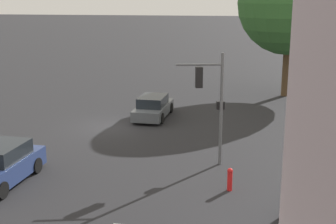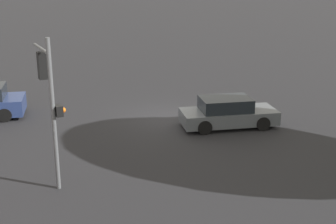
{
  "view_description": "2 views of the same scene",
  "coord_description": "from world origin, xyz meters",
  "px_view_note": "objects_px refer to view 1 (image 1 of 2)",
  "views": [
    {
      "loc": [
        25.42,
        7.39,
        7.43
      ],
      "look_at": [
        1.3,
        3.51,
        1.3
      ],
      "focal_mm": 50.0,
      "sensor_mm": 36.0,
      "label": 1
    },
    {
      "loc": [
        5.2,
        21.15,
        7.14
      ],
      "look_at": [
        0.87,
        3.58,
        1.43
      ],
      "focal_mm": 50.0,
      "sensor_mm": 36.0,
      "label": 2
    }
  ],
  "objects_px": {
    "traffic_signal": "(210,93)",
    "fire_hydrant": "(230,179)",
    "crossing_car_1": "(153,107)",
    "crossing_car_0": "(0,165)",
    "street_tree": "(290,3)"
  },
  "relations": [
    {
      "from": "crossing_car_0",
      "to": "street_tree",
      "type": "bearing_deg",
      "value": 149.72
    },
    {
      "from": "crossing_car_0",
      "to": "crossing_car_1",
      "type": "xyz_separation_m",
      "value": [
        -11.27,
        4.17,
        -0.09
      ]
    },
    {
      "from": "traffic_signal",
      "to": "fire_hydrant",
      "type": "height_order",
      "value": "traffic_signal"
    },
    {
      "from": "street_tree",
      "to": "traffic_signal",
      "type": "height_order",
      "value": "street_tree"
    },
    {
      "from": "street_tree",
      "to": "fire_hydrant",
      "type": "xyz_separation_m",
      "value": [
        18.5,
        -3.53,
        -6.37
      ]
    },
    {
      "from": "traffic_signal",
      "to": "fire_hydrant",
      "type": "relative_size",
      "value": 5.48
    },
    {
      "from": "traffic_signal",
      "to": "crossing_car_0",
      "type": "relative_size",
      "value": 1.13
    },
    {
      "from": "crossing_car_1",
      "to": "traffic_signal",
      "type": "bearing_deg",
      "value": -149.56
    },
    {
      "from": "street_tree",
      "to": "crossing_car_0",
      "type": "xyz_separation_m",
      "value": [
        19.18,
        -12.77,
        -6.11
      ]
    },
    {
      "from": "traffic_signal",
      "to": "crossing_car_1",
      "type": "relative_size",
      "value": 1.13
    },
    {
      "from": "street_tree",
      "to": "crossing_car_0",
      "type": "height_order",
      "value": "street_tree"
    },
    {
      "from": "street_tree",
      "to": "traffic_signal",
      "type": "distance_m",
      "value": 16.71
    },
    {
      "from": "crossing_car_1",
      "to": "fire_hydrant",
      "type": "distance_m",
      "value": 11.74
    },
    {
      "from": "traffic_signal",
      "to": "crossing_car_1",
      "type": "distance_m",
      "value": 9.15
    },
    {
      "from": "traffic_signal",
      "to": "fire_hydrant",
      "type": "xyz_separation_m",
      "value": [
        2.82,
        1.02,
        -2.81
      ]
    }
  ]
}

